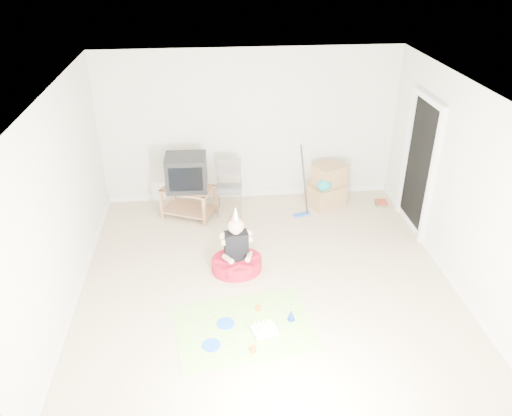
{
  "coord_description": "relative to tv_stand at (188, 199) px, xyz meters",
  "views": [
    {
      "loc": [
        -0.67,
        -5.45,
        4.16
      ],
      "look_at": [
        -0.1,
        0.4,
        0.9
      ],
      "focal_mm": 35.0,
      "sensor_mm": 36.0,
      "label": 1
    }
  ],
  "objects": [
    {
      "name": "orange_cup_far",
      "position": [
        0.78,
        -3.21,
        -0.25
      ],
      "size": [
        0.09,
        0.09,
        0.08
      ],
      "primitive_type": "cylinder",
      "rotation": [
        0.0,
        0.0,
        0.35
      ],
      "color": "#CC5E16",
      "rests_on": "party_mat"
    },
    {
      "name": "ground",
      "position": [
        1.08,
        -1.88,
        -0.3
      ],
      "size": [
        5.0,
        5.0,
        0.0
      ],
      "primitive_type": "plane",
      "color": "#C4AE8C",
      "rests_on": "ground"
    },
    {
      "name": "tv_stand",
      "position": [
        0.0,
        0.0,
        0.0
      ],
      "size": [
        0.96,
        0.8,
        0.51
      ],
      "color": "#926442",
      "rests_on": "ground"
    },
    {
      "name": "seated_woman",
      "position": [
        0.69,
        -1.62,
        -0.08
      ],
      "size": [
        0.77,
        0.77,
        1.01
      ],
      "color": "#B61027",
      "rests_on": "ground"
    },
    {
      "name": "party_mat",
      "position": [
        0.7,
        -2.79,
        -0.3
      ],
      "size": [
        1.77,
        1.39,
        0.01
      ],
      "primitive_type": "cube",
      "rotation": [
        0.0,
        0.0,
        0.14
      ],
      "color": "#F934A7",
      "rests_on": "ground"
    },
    {
      "name": "orange_cup_near",
      "position": [
        0.9,
        -2.51,
        -0.26
      ],
      "size": [
        0.07,
        0.07,
        0.07
      ],
      "primitive_type": "cylinder",
      "rotation": [
        0.0,
        0.0,
        0.26
      ],
      "color": "#CC5E16",
      "rests_on": "party_mat"
    },
    {
      "name": "book_pile",
      "position": [
        3.33,
        0.06,
        -0.27
      ],
      "size": [
        0.24,
        0.28,
        0.05
      ],
      "color": "#226840",
      "rests_on": "ground"
    },
    {
      "name": "doorway_recess",
      "position": [
        3.56,
        -0.68,
        0.73
      ],
      "size": [
        0.02,
        0.9,
        2.05
      ],
      "primitive_type": "cube",
      "color": "black",
      "rests_on": "ground"
    },
    {
      "name": "birthday_cake",
      "position": [
        0.93,
        -2.92,
        -0.26
      ],
      "size": [
        0.33,
        0.3,
        0.14
      ],
      "color": "white",
      "rests_on": "party_mat"
    },
    {
      "name": "cardboard_boxes",
      "position": [
        2.36,
        0.15,
        0.05
      ],
      "size": [
        0.69,
        0.65,
        0.72
      ],
      "color": "#A67E50",
      "rests_on": "ground"
    },
    {
      "name": "crt_tv",
      "position": [
        0.0,
        0.0,
        0.49
      ],
      "size": [
        0.66,
        0.55,
        0.56
      ],
      "primitive_type": "cube",
      "rotation": [
        0.0,
        0.0,
        -0.02
      ],
      "color": "black",
      "rests_on": "tv_stand"
    },
    {
      "name": "blue_plate_far",
      "position": [
        0.31,
        -3.06,
        -0.29
      ],
      "size": [
        0.26,
        0.26,
        0.01
      ],
      "primitive_type": "cylinder",
      "rotation": [
        0.0,
        0.0,
        -0.26
      ],
      "color": "blue",
      "rests_on": "party_mat"
    },
    {
      "name": "floor_mop",
      "position": [
        1.87,
        -0.19,
        -0.04
      ],
      "size": [
        0.3,
        0.37,
        1.13
      ],
      "color": "blue",
      "rests_on": "ground"
    },
    {
      "name": "blue_party_hat",
      "position": [
        1.28,
        -2.72,
        -0.22
      ],
      "size": [
        0.11,
        0.11,
        0.14
      ],
      "primitive_type": "cone",
      "rotation": [
        0.0,
        0.0,
        0.16
      ],
      "color": "#1A31B6",
      "rests_on": "party_mat"
    },
    {
      "name": "folding_chair",
      "position": [
        0.68,
        0.04,
        0.15
      ],
      "size": [
        0.45,
        0.43,
        0.92
      ],
      "color": "gray",
      "rests_on": "ground"
    },
    {
      "name": "blue_plate_near",
      "position": [
        0.49,
        -2.72,
        -0.29
      ],
      "size": [
        0.25,
        0.25,
        0.01
      ],
      "primitive_type": "cylinder",
      "rotation": [
        0.0,
        0.0,
        -0.18
      ],
      "color": "blue",
      "rests_on": "party_mat"
    }
  ]
}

